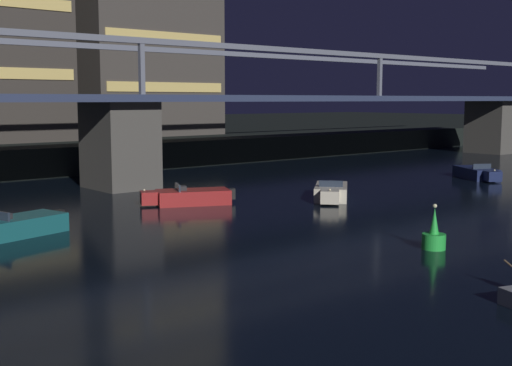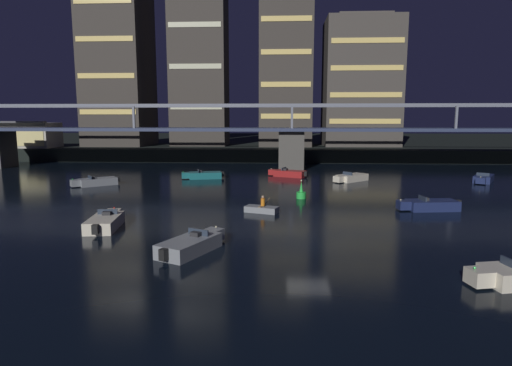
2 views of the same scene
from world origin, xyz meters
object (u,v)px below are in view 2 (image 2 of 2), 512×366
speedboat_near_center (288,173)px  speedboat_far_left (105,222)px  speedboat_mid_right (96,182)px  speedboat_mid_left (483,179)px  tower_west_low (118,61)px  speedboat_near_right (430,205)px  tower_east_tall (361,83)px  river_bridge (291,138)px  waterfront_pavilion (22,135)px  dinghy_with_paddler (262,209)px  speedboat_near_left (351,178)px  channel_buoy (301,193)px  speedboat_far_right (203,175)px  tower_west_tall (199,48)px  speedboat_mid_center (192,244)px  tower_central (286,71)px

speedboat_near_center → speedboat_far_left: same height
speedboat_mid_right → speedboat_mid_left: bearing=6.3°
tower_west_low → speedboat_near_center: bearing=-41.6°
speedboat_near_right → tower_east_tall: bearing=86.4°
tower_east_tall → speedboat_far_left: tower_east_tall is taller
river_bridge → speedboat_mid_left: 25.57m
waterfront_pavilion → tower_west_low: bearing=27.1°
speedboat_far_left → dinghy_with_paddler: 11.76m
speedboat_near_center → waterfront_pavilion: bearing=156.5°
speedboat_near_left → speedboat_far_left: size_ratio=0.86×
tower_east_tall → channel_buoy: 48.21m
speedboat_far_left → channel_buoy: channel_buoy is taller
speedboat_far_right → tower_west_tall: bearing=100.6°
speedboat_far_left → speedboat_mid_center: bearing=-35.7°
speedboat_near_left → speedboat_mid_center: (-13.39, -28.09, 0.00)m
waterfront_pavilion → speedboat_mid_left: waterfront_pavilion is taller
tower_central → speedboat_mid_center: tower_central is taller
speedboat_mid_right → speedboat_far_right: bearing=29.3°
speedboat_near_right → dinghy_with_paddler: (-13.60, -1.59, -0.14)m
river_bridge → speedboat_mid_left: bearing=-28.9°
speedboat_near_left → speedboat_mid_right: size_ratio=0.97×
tower_east_tall → speedboat_mid_right: tower_east_tall is taller
tower_east_tall → waterfront_pavilion: 62.58m
waterfront_pavilion → speedboat_mid_right: size_ratio=2.67×
speedboat_near_center → speedboat_mid_right: (-21.48, -8.49, 0.00)m
river_bridge → speedboat_mid_right: size_ratio=20.41×
speedboat_near_right → speedboat_mid_left: same height
dinghy_with_paddler → tower_east_tall: bearing=71.8°
speedboat_mid_center → speedboat_far_right: size_ratio=0.96×
waterfront_pavilion → speedboat_near_left: bearing=-23.9°
speedboat_near_right → speedboat_mid_center: 20.88m
river_bridge → speedboat_near_left: 14.58m
tower_central → speedboat_near_center: 33.09m
speedboat_far_left → tower_west_tall: bearing=93.5°
tower_west_tall → speedboat_near_center: tower_west_tall is taller
river_bridge → speedboat_near_left: bearing=-61.0°
tower_east_tall → speedboat_near_left: tower_east_tall is taller
waterfront_pavilion → speedboat_mid_left: (69.80, -24.10, -4.02)m
speedboat_near_center → speedboat_mid_left: same height
tower_west_tall → speedboat_mid_center: tower_west_tall is taller
speedboat_near_left → speedboat_mid_right: same height
waterfront_pavilion → speedboat_near_right: waterfront_pavilion is taller
speedboat_mid_right → speedboat_far_right: (10.93, 6.13, 0.00)m
tower_west_low → tower_west_tall: bearing=2.2°
waterfront_pavilion → speedboat_near_right: bearing=-34.7°
speedboat_far_right → dinghy_with_paddler: 20.63m
speedboat_mid_left → dinghy_with_paddler: 30.83m
tower_west_tall → dinghy_with_paddler: 55.89m
river_bridge → dinghy_with_paddler: river_bridge is taller
tower_west_low → channel_buoy: 57.21m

